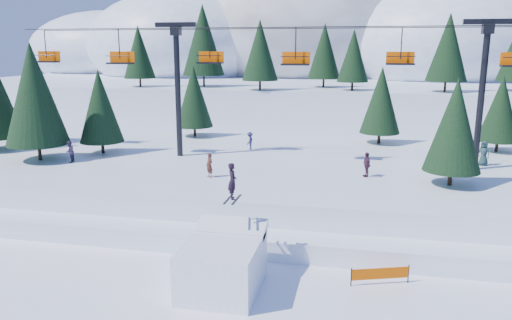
% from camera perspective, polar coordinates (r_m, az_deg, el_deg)
% --- Properties ---
extents(ground, '(160.00, 160.00, 0.00)m').
position_cam_1_polar(ground, '(22.26, -2.68, -16.65)').
color(ground, white).
rests_on(ground, ground).
extents(mid_shelf, '(70.00, 22.00, 2.50)m').
position_cam_1_polar(mid_shelf, '(38.32, 4.11, -1.91)').
color(mid_shelf, white).
rests_on(mid_shelf, ground).
extents(berm, '(70.00, 6.00, 1.10)m').
position_cam_1_polar(berm, '(29.12, 1.32, -8.13)').
color(berm, white).
rests_on(berm, ground).
extents(mountain_ridge, '(119.00, 60.65, 26.46)m').
position_cam_1_polar(mountain_ridge, '(92.68, 5.86, 11.88)').
color(mountain_ridge, white).
rests_on(mountain_ridge, ground).
extents(jump_kicker, '(3.38, 4.60, 5.64)m').
position_cam_1_polar(jump_kicker, '(23.43, -3.80, -11.63)').
color(jump_kicker, white).
rests_on(jump_kicker, ground).
extents(chairlift, '(46.98, 3.21, 10.28)m').
position_cam_1_polar(chairlift, '(37.09, 5.22, 10.22)').
color(chairlift, black).
rests_on(chairlift, mid_shelf).
extents(conifer_stand, '(61.65, 17.02, 9.72)m').
position_cam_1_polar(conifer_stand, '(38.01, 9.87, 6.58)').
color(conifer_stand, black).
rests_on(conifer_stand, mid_shelf).
extents(distant_skiers, '(30.99, 10.37, 1.82)m').
position_cam_1_polar(distant_skiers, '(36.90, 3.30, 0.84)').
color(distant_skiers, '#352846').
rests_on(distant_skiers, mid_shelf).
extents(banner_near, '(2.70, 0.98, 0.90)m').
position_cam_1_polar(banner_near, '(24.71, 14.00, -12.50)').
color(banner_near, black).
rests_on(banner_near, ground).
extents(banner_far, '(2.74, 0.89, 0.90)m').
position_cam_1_polar(banner_far, '(27.22, 20.56, -10.53)').
color(banner_far, black).
rests_on(banner_far, ground).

